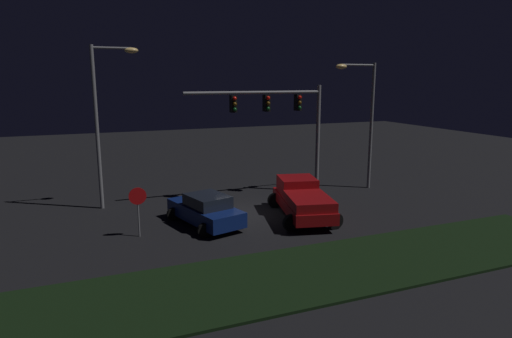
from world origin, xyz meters
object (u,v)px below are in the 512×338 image
Objects in this scene: street_lamp_left at (105,109)px; street_lamp_right at (364,110)px; car_sedan at (206,210)px; traffic_signal_gantry at (282,113)px; pickup_truck at (302,197)px; stop_sign at (138,202)px.

street_lamp_right is (15.09, -1.50, -0.36)m from street_lamp_left.
street_lamp_right is (11.12, 3.32, 4.23)m from car_sedan.
traffic_signal_gantry is 9.74m from street_lamp_left.
car_sedan is (-4.86, 0.52, -0.26)m from pickup_truck.
traffic_signal_gantry is at bearing 25.26° from stop_sign.
stop_sign is (-3.16, -0.46, 0.82)m from car_sedan.
pickup_truck is 5.82m from traffic_signal_gantry.
pickup_truck reaches higher than car_sedan.
traffic_signal_gantry is (0.83, 4.24, 3.90)m from pickup_truck.
pickup_truck is at bearing -101.09° from traffic_signal_gantry.
pickup_truck is 2.56× the size of stop_sign.
pickup_truck is at bearing -148.44° from street_lamp_right.
car_sedan is at bearing -146.85° from traffic_signal_gantry.
car_sedan is 2.11× the size of stop_sign.
car_sedan is 0.55× the size of street_lamp_left.
car_sedan is 3.30m from stop_sign.
traffic_signal_gantry is at bearing 175.75° from street_lamp_right.
stop_sign is at bearing -81.26° from street_lamp_left.
pickup_truck is 0.69× the size of traffic_signal_gantry.
traffic_signal_gantry is 5.44m from street_lamp_right.
street_lamp_left reaches higher than car_sedan.
street_lamp_right is at bearing -45.15° from pickup_truck.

